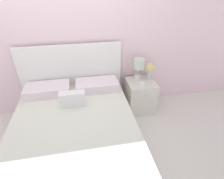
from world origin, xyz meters
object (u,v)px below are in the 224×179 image
table_lamp (139,66)px  teacup (142,85)px  nightstand (140,95)px  bed (75,135)px  flower_vase (150,69)px

table_lamp → teacup: 0.34m
teacup → nightstand: bearing=76.0°
bed → nightstand: size_ratio=3.88×
bed → teacup: size_ratio=17.89×
bed → flower_vase: size_ratio=7.54×
nightstand → flower_vase: flower_vase is taller
nightstand → teacup: (-0.03, -0.14, 0.31)m
table_lamp → nightstand: bearing=-76.1°
bed → table_lamp: (1.11, 0.86, 0.52)m
nightstand → flower_vase: size_ratio=1.94×
bed → teacup: bed is taller
table_lamp → bed: bearing=-142.4°
flower_vase → teacup: flower_vase is taller
nightstand → teacup: 0.34m
bed → flower_vase: (1.30, 0.83, 0.47)m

